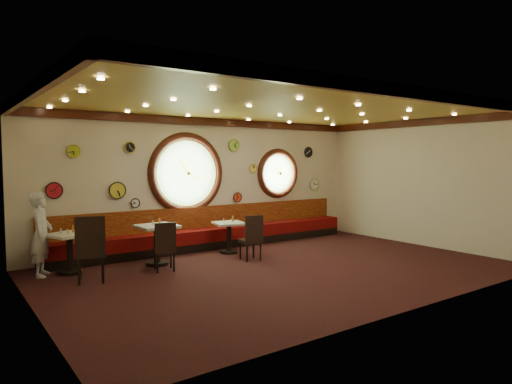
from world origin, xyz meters
name	(u,v)px	position (x,y,z in m)	size (l,w,h in m)	color
floor	(283,269)	(0.00, 0.00, 0.00)	(9.00, 6.00, 0.00)	black
ceiling	(284,107)	(0.00, 0.00, 3.20)	(9.00, 6.00, 0.02)	gold
wall_back	(208,183)	(0.00, 3.00, 1.60)	(9.00, 0.02, 3.20)	beige
wall_front	(415,200)	(0.00, -3.00, 1.60)	(9.00, 0.02, 3.20)	beige
wall_left	(31,201)	(-4.50, 0.00, 1.60)	(0.02, 6.00, 3.20)	beige
wall_right	(422,183)	(4.50, 0.00, 1.60)	(0.02, 6.00, 3.20)	beige
molding_back	(208,122)	(0.00, 2.95, 3.11)	(9.00, 0.10, 0.18)	#361309
molding_front	(415,93)	(0.00, -2.95, 3.11)	(9.00, 0.10, 0.18)	#361309
molding_left	(31,91)	(-4.45, 0.00, 3.11)	(0.10, 6.00, 0.18)	#361309
molding_right	(422,122)	(4.45, 0.00, 3.11)	(0.10, 6.00, 0.18)	#361309
banquette_base	(214,244)	(0.00, 2.72, 0.10)	(8.00, 0.55, 0.20)	black
banquette_seat	(214,234)	(0.00, 2.72, 0.35)	(8.00, 0.55, 0.30)	#5C0708
banquette_back	(209,217)	(0.00, 2.94, 0.75)	(8.00, 0.10, 0.55)	#630907
porthole_left_glass	(186,173)	(-0.60, 3.00, 1.85)	(1.66, 1.66, 0.02)	#8AC073
porthole_left_frame	(187,173)	(-0.60, 2.98, 1.85)	(1.98, 1.98, 0.18)	#361309
porthole_left_ring	(187,173)	(-0.60, 2.95, 1.85)	(1.61, 1.61, 0.03)	gold
porthole_right_glass	(277,173)	(2.20, 3.00, 1.80)	(1.10, 1.10, 0.02)	#8AC073
porthole_right_frame	(278,173)	(2.20, 2.98, 1.80)	(1.38, 1.38, 0.18)	#361309
porthole_right_ring	(278,173)	(2.20, 2.95, 1.80)	(1.09, 1.09, 0.03)	gold
wall_clock_0	(74,151)	(-3.20, 2.96, 2.35)	(0.26, 0.26, 0.03)	#9AC026
wall_clock_1	(117,190)	(-2.30, 2.96, 1.50)	(0.36, 0.36, 0.03)	gold
wall_clock_2	(130,147)	(-2.00, 2.96, 2.45)	(0.24, 0.24, 0.03)	black
wall_clock_3	(308,152)	(3.30, 2.96, 2.40)	(0.28, 0.28, 0.03)	black
wall_clock_4	(54,190)	(-3.60, 2.96, 1.55)	(0.32, 0.32, 0.03)	#B41221
wall_clock_5	(234,145)	(0.75, 2.96, 2.55)	(0.30, 0.30, 0.03)	#96DF45
wall_clock_6	(237,197)	(0.85, 2.96, 1.20)	(0.24, 0.24, 0.03)	red
wall_clock_7	(135,203)	(-1.90, 2.96, 1.20)	(0.20, 0.20, 0.03)	white
wall_clock_8	(253,168)	(1.35, 2.96, 1.95)	(0.22, 0.22, 0.03)	#FAF053
wall_clock_9	(314,185)	(3.55, 2.96, 1.45)	(0.34, 0.34, 0.03)	white
table_a	(70,248)	(-3.53, 2.08, 0.49)	(0.91, 0.91, 0.78)	black
table_b	(157,240)	(-1.88, 1.82, 0.52)	(0.78, 0.78, 0.83)	black
table_c	(229,234)	(-0.02, 1.98, 0.46)	(0.78, 0.78, 0.72)	black
chair_a	(90,245)	(-3.39, 1.17, 0.68)	(0.62, 0.62, 0.74)	black
chair_b	(165,243)	(-1.98, 1.19, 0.55)	(0.49, 0.49, 0.60)	black
chair_c	(252,235)	(-0.05, 1.00, 0.57)	(0.47, 0.47, 0.61)	black
condiment_a_salt	(61,231)	(-3.66, 2.17, 0.83)	(0.04, 0.04, 0.10)	#BBBBBF
condiment_b_salt	(153,223)	(-1.95, 1.84, 0.88)	(0.04, 0.04, 0.10)	silver
condiment_c_salt	(223,220)	(-0.12, 2.06, 0.78)	(0.04, 0.04, 0.10)	silver
condiment_a_pepper	(68,231)	(-3.56, 2.08, 0.82)	(0.03, 0.03, 0.09)	silver
condiment_b_pepper	(161,223)	(-1.83, 1.73, 0.88)	(0.04, 0.04, 0.10)	silver
condiment_c_pepper	(232,220)	(0.03, 1.93, 0.77)	(0.03, 0.03, 0.09)	silver
condiment_a_bottle	(73,229)	(-3.44, 2.15, 0.85)	(0.04, 0.04, 0.14)	#C37C2E
condiment_b_bottle	(159,221)	(-1.78, 1.91, 0.90)	(0.04, 0.04, 0.14)	orange
condiment_c_bottle	(233,219)	(0.11, 2.01, 0.80)	(0.04, 0.04, 0.14)	gold
waiter	(41,234)	(-4.00, 2.20, 0.79)	(0.58, 0.38, 1.59)	silver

